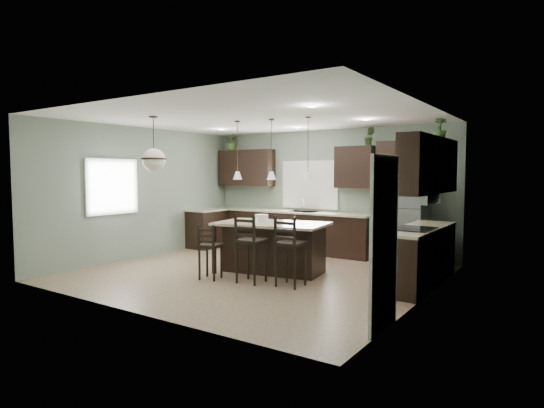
% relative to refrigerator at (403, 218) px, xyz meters
% --- Properties ---
extents(ground, '(6.00, 6.00, 0.00)m').
position_rel_refrigerator_xyz_m(ground, '(-1.94, -2.34, -0.93)').
color(ground, '#9E8466').
rests_on(ground, ground).
extents(pantry_door, '(0.04, 0.82, 2.04)m').
position_rel_refrigerator_xyz_m(pantry_door, '(1.03, -3.89, 0.09)').
color(pantry_door, white).
rests_on(pantry_door, ground).
extents(window_back, '(1.35, 0.02, 1.00)m').
position_rel_refrigerator_xyz_m(window_back, '(-2.34, 0.40, 0.62)').
color(window_back, white).
rests_on(window_back, room_shell).
extents(window_left, '(0.02, 1.10, 1.00)m').
position_rel_refrigerator_xyz_m(window_left, '(-4.93, -3.14, 0.62)').
color(window_left, white).
rests_on(window_left, room_shell).
extents(left_return_cabs, '(0.60, 0.90, 0.90)m').
position_rel_refrigerator_xyz_m(left_return_cabs, '(-4.64, -0.64, -0.48)').
color(left_return_cabs, black).
rests_on(left_return_cabs, ground).
extents(left_return_countertop, '(0.66, 0.96, 0.04)m').
position_rel_refrigerator_xyz_m(left_return_countertop, '(-4.62, -0.64, -0.01)').
color(left_return_countertop, beige).
rests_on(left_return_countertop, left_return_cabs).
extents(back_lower_cabs, '(4.20, 0.60, 0.90)m').
position_rel_refrigerator_xyz_m(back_lower_cabs, '(-2.79, 0.11, -0.48)').
color(back_lower_cabs, black).
rests_on(back_lower_cabs, ground).
extents(back_countertop, '(4.20, 0.66, 0.04)m').
position_rel_refrigerator_xyz_m(back_countertop, '(-2.79, 0.09, -0.01)').
color(back_countertop, beige).
rests_on(back_countertop, back_lower_cabs).
extents(sink_inset, '(0.70, 0.45, 0.01)m').
position_rel_refrigerator_xyz_m(sink_inset, '(-2.34, 0.09, 0.01)').
color(sink_inset, gray).
rests_on(sink_inset, back_countertop).
extents(faucet, '(0.02, 0.02, 0.28)m').
position_rel_refrigerator_xyz_m(faucet, '(-2.34, 0.06, 0.16)').
color(faucet, silver).
rests_on(faucet, back_countertop).
extents(back_upper_left, '(1.55, 0.34, 0.90)m').
position_rel_refrigerator_xyz_m(back_upper_left, '(-4.09, 0.24, 1.02)').
color(back_upper_left, black).
rests_on(back_upper_left, room_shell).
extents(back_upper_right, '(0.85, 0.34, 0.90)m').
position_rel_refrigerator_xyz_m(back_upper_right, '(-1.14, 0.24, 1.02)').
color(back_upper_right, black).
rests_on(back_upper_right, room_shell).
extents(fridge_header, '(1.05, 0.34, 0.45)m').
position_rel_refrigerator_xyz_m(fridge_header, '(-0.09, 0.24, 1.32)').
color(fridge_header, black).
rests_on(fridge_header, room_shell).
extents(right_lower_cabs, '(0.60, 2.35, 0.90)m').
position_rel_refrigerator_xyz_m(right_lower_cabs, '(0.76, -1.46, -0.48)').
color(right_lower_cabs, black).
rests_on(right_lower_cabs, ground).
extents(right_countertop, '(0.66, 2.35, 0.04)m').
position_rel_refrigerator_xyz_m(right_countertop, '(0.74, -1.46, -0.01)').
color(right_countertop, beige).
rests_on(right_countertop, right_lower_cabs).
extents(cooktop, '(0.58, 0.75, 0.02)m').
position_rel_refrigerator_xyz_m(cooktop, '(0.74, -1.74, 0.02)').
color(cooktop, black).
rests_on(cooktop, right_countertop).
extents(wall_oven_front, '(0.01, 0.72, 0.60)m').
position_rel_refrigerator_xyz_m(wall_oven_front, '(0.45, -1.74, -0.48)').
color(wall_oven_front, gray).
rests_on(wall_oven_front, right_lower_cabs).
extents(right_upper_cabs, '(0.34, 2.35, 0.90)m').
position_rel_refrigerator_xyz_m(right_upper_cabs, '(0.89, -1.46, 1.02)').
color(right_upper_cabs, black).
rests_on(right_upper_cabs, room_shell).
extents(microwave, '(0.40, 0.75, 0.40)m').
position_rel_refrigerator_xyz_m(microwave, '(0.84, -1.74, 0.62)').
color(microwave, gray).
rests_on(microwave, right_upper_cabs).
extents(refrigerator, '(0.90, 0.74, 1.85)m').
position_rel_refrigerator_xyz_m(refrigerator, '(0.00, 0.00, 0.00)').
color(refrigerator, gray).
rests_on(refrigerator, ground).
extents(kitchen_island, '(2.14, 1.43, 0.92)m').
position_rel_refrigerator_xyz_m(kitchen_island, '(-1.74, -2.11, -0.46)').
color(kitchen_island, black).
rests_on(kitchen_island, ground).
extents(serving_dish, '(0.24, 0.24, 0.14)m').
position_rel_refrigerator_xyz_m(serving_dish, '(-1.94, -2.14, 0.07)').
color(serving_dish, white).
rests_on(serving_dish, kitchen_island).
extents(bar_stool_left, '(0.43, 0.43, 0.96)m').
position_rel_refrigerator_xyz_m(bar_stool_left, '(-2.32, -3.12, -0.44)').
color(bar_stool_left, black).
rests_on(bar_stool_left, ground).
extents(bar_stool_center, '(0.46, 0.46, 1.16)m').
position_rel_refrigerator_xyz_m(bar_stool_center, '(-1.59, -2.92, -0.34)').
color(bar_stool_center, black).
rests_on(bar_stool_center, ground).
extents(bar_stool_right, '(0.44, 0.44, 1.15)m').
position_rel_refrigerator_xyz_m(bar_stool_right, '(-0.92, -2.77, -0.35)').
color(bar_stool_right, black).
rests_on(bar_stool_right, ground).
extents(pendant_left, '(0.17, 0.17, 1.10)m').
position_rel_refrigerator_xyz_m(pendant_left, '(-2.43, -2.22, 1.32)').
color(pendant_left, white).
rests_on(pendant_left, room_shell).
extents(pendant_center, '(0.17, 0.17, 1.10)m').
position_rel_refrigerator_xyz_m(pendant_center, '(-1.74, -2.11, 1.32)').
color(pendant_center, white).
rests_on(pendant_center, room_shell).
extents(pendant_right, '(0.17, 0.17, 1.10)m').
position_rel_refrigerator_xyz_m(pendant_right, '(-1.05, -2.00, 1.32)').
color(pendant_right, white).
rests_on(pendant_right, room_shell).
extents(chandelier, '(0.44, 0.44, 0.95)m').
position_rel_refrigerator_xyz_m(chandelier, '(-3.20, -3.55, 1.40)').
color(chandelier, beige).
rests_on(chandelier, room_shell).
extents(plant_back_left, '(0.46, 0.41, 0.45)m').
position_rel_refrigerator_xyz_m(plant_back_left, '(-4.51, 0.21, 1.70)').
color(plant_back_left, '#395826').
rests_on(plant_back_left, back_upper_left).
extents(plant_back_right, '(0.26, 0.24, 0.39)m').
position_rel_refrigerator_xyz_m(plant_back_right, '(-0.82, 0.21, 1.67)').
color(plant_back_right, '#2E471F').
rests_on(plant_back_right, back_upper_right).
extents(plant_right_wall, '(0.28, 0.28, 0.38)m').
position_rel_refrigerator_xyz_m(plant_right_wall, '(0.86, -0.76, 1.66)').
color(plant_right_wall, '#315525').
rests_on(plant_right_wall, right_upper_cabs).
extents(room_shell, '(6.00, 6.00, 6.00)m').
position_rel_refrigerator_xyz_m(room_shell, '(-1.94, -2.34, 0.77)').
color(room_shell, slate).
rests_on(room_shell, ground).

